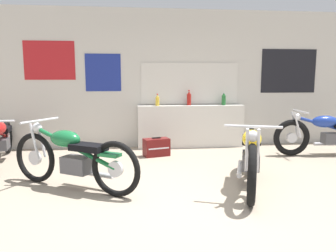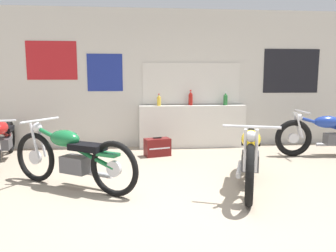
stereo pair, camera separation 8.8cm
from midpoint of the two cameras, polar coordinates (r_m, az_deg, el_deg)
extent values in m
plane|color=gray|center=(3.78, 4.71, -13.75)|extent=(24.00, 24.00, 0.00)
cube|color=beige|center=(6.81, -0.02, 8.17)|extent=(10.00, 0.06, 2.80)
cube|color=silver|center=(6.84, 4.50, 7.40)|extent=(1.96, 0.01, 0.78)
cube|color=beige|center=(6.84, 4.50, 7.40)|extent=(2.02, 0.01, 0.84)
cube|color=black|center=(7.50, 20.99, 8.93)|extent=(1.20, 0.01, 0.91)
cube|color=navy|center=(6.77, -10.56, 9.13)|extent=(0.70, 0.01, 0.74)
cube|color=#B21E23|center=(6.95, -19.26, 10.72)|extent=(0.98, 0.01, 0.75)
cube|color=silver|center=(6.77, 4.62, -0.06)|extent=(2.18, 0.28, 0.87)
cylinder|color=gold|center=(6.59, -1.21, 4.29)|extent=(0.08, 0.08, 0.17)
cone|color=gold|center=(6.58, -1.21, 5.26)|extent=(0.07, 0.07, 0.05)
cylinder|color=red|center=(6.58, -1.21, 5.55)|extent=(0.03, 0.03, 0.02)
cylinder|color=maroon|center=(6.72, 4.32, 4.57)|extent=(0.09, 0.09, 0.22)
cone|color=maroon|center=(6.71, 4.34, 5.78)|extent=(0.07, 0.07, 0.06)
cylinder|color=red|center=(6.71, 4.34, 6.16)|extent=(0.03, 0.03, 0.02)
cylinder|color=#23662D|center=(6.86, 10.33, 4.42)|extent=(0.09, 0.09, 0.20)
cone|color=#23662D|center=(6.85, 10.36, 5.47)|extent=(0.07, 0.07, 0.05)
cylinder|color=silver|center=(6.85, 10.37, 5.79)|extent=(0.03, 0.03, 0.02)
torus|color=black|center=(3.79, 14.69, -8.29)|extent=(0.32, 0.69, 0.71)
cylinder|color=silver|center=(3.79, 14.69, -8.29)|extent=(0.12, 0.21, 0.20)
torus|color=black|center=(5.06, 14.66, -4.11)|extent=(0.32, 0.69, 0.71)
cylinder|color=silver|center=(5.06, 14.66, -4.11)|extent=(0.12, 0.21, 0.20)
cube|color=#4C4C51|center=(4.49, 14.66, -5.92)|extent=(0.33, 0.42, 0.22)
cylinder|color=yellow|center=(4.45, 14.76, -3.24)|extent=(0.46, 1.14, 0.45)
ellipsoid|color=yellow|center=(4.26, 14.83, -2.19)|extent=(0.38, 0.50, 0.22)
cube|color=black|center=(4.63, 14.77, -2.36)|extent=(0.38, 0.50, 0.08)
cube|color=yellow|center=(4.95, 14.73, -2.38)|extent=(0.22, 0.29, 0.04)
cylinder|color=silver|center=(3.79, 15.74, -4.23)|extent=(0.09, 0.16, 0.52)
cylinder|color=silver|center=(3.79, 13.92, -4.17)|extent=(0.09, 0.16, 0.52)
cylinder|color=silver|center=(3.81, 14.97, -0.13)|extent=(0.61, 0.25, 0.03)
sphere|color=silver|center=(3.77, 14.92, -1.77)|extent=(0.13, 0.13, 0.13)
cylinder|color=silver|center=(4.62, 12.85, -7.28)|extent=(0.30, 0.70, 0.06)
torus|color=black|center=(4.87, -21.62, -5.06)|extent=(0.62, 0.42, 0.68)
cylinder|color=silver|center=(4.87, -21.62, -5.06)|extent=(0.19, 0.15, 0.20)
torus|color=black|center=(4.01, -8.77, -7.37)|extent=(0.62, 0.42, 0.68)
cylinder|color=silver|center=(4.01, -8.77, -7.37)|extent=(0.19, 0.15, 0.20)
cube|color=#4C4C51|center=(4.37, -15.18, -6.48)|extent=(0.43, 0.38, 0.21)
cylinder|color=#196B38|center=(4.32, -15.28, -3.75)|extent=(1.05, 0.68, 0.44)
ellipsoid|color=#196B38|center=(4.41, -17.01, -2.08)|extent=(0.51, 0.44, 0.22)
cube|color=black|center=(4.19, -13.27, -3.60)|extent=(0.51, 0.44, 0.08)
cube|color=#196B38|center=(4.01, -9.75, -4.90)|extent=(0.30, 0.26, 0.04)
cylinder|color=silver|center=(4.73, -21.79, -2.23)|extent=(0.16, 0.12, 0.51)
cylinder|color=silver|center=(4.81, -20.73, -2.01)|extent=(0.16, 0.12, 0.51)
cylinder|color=silver|center=(4.68, -20.88, 0.95)|extent=(0.36, 0.56, 0.03)
sphere|color=silver|center=(4.74, -21.31, -0.21)|extent=(0.13, 0.13, 0.13)
cylinder|color=silver|center=(4.45, -13.01, -7.96)|extent=(0.65, 0.43, 0.06)
torus|color=black|center=(6.41, 21.36, -1.97)|extent=(0.68, 0.15, 0.67)
cylinder|color=silver|center=(6.41, 21.36, -1.97)|extent=(0.19, 0.09, 0.18)
cube|color=#4C4C51|center=(6.76, 27.59, -1.99)|extent=(0.42, 0.25, 0.20)
ellipsoid|color=navy|center=(6.63, 26.35, 0.64)|extent=(0.51, 0.27, 0.22)
cylinder|color=silver|center=(6.35, 22.28, 0.09)|extent=(0.18, 0.05, 0.47)
cylinder|color=silver|center=(6.46, 21.86, 0.24)|extent=(0.18, 0.05, 0.47)
cylinder|color=silver|center=(6.41, 22.79, 2.30)|extent=(0.08, 0.64, 0.03)
sphere|color=silver|center=(6.39, 22.24, 1.42)|extent=(0.13, 0.13, 0.13)
torus|color=black|center=(6.96, -25.48, -1.66)|extent=(0.20, 0.62, 0.62)
cylinder|color=silver|center=(6.96, -25.48, -1.66)|extent=(0.09, 0.18, 0.17)
cube|color=#4C4C51|center=(6.36, -26.35, -2.74)|extent=(0.29, 0.42, 0.19)
cylinder|color=#B21919|center=(6.33, -26.46, -1.09)|extent=(0.29, 1.25, 0.39)
ellipsoid|color=#B21919|center=(6.14, -26.82, -0.27)|extent=(0.33, 0.51, 0.22)
cube|color=black|center=(6.53, -26.17, -0.48)|extent=(0.33, 0.51, 0.08)
cube|color=#B21919|center=(6.86, -25.67, -0.56)|extent=(0.19, 0.30, 0.04)
cube|color=maroon|center=(6.03, -1.44, -3.71)|extent=(0.51, 0.36, 0.32)
cube|color=silver|center=(5.92, -1.02, -3.94)|extent=(0.38, 0.12, 0.02)
cube|color=black|center=(6.00, -1.45, -2.05)|extent=(0.16, 0.07, 0.02)
camera|label=1|loc=(0.04, -89.49, 0.07)|focal=35.00mm
camera|label=2|loc=(0.04, 90.51, -0.07)|focal=35.00mm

